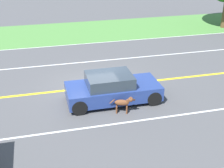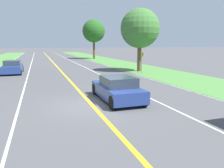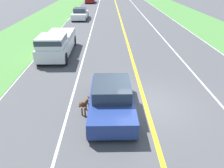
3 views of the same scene
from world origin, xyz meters
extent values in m
plane|color=#4C4C4F|center=(0.00, 0.00, 0.00)|extent=(400.00, 400.00, 0.00)
cube|color=yellow|center=(0.00, 0.00, 0.00)|extent=(0.18, 160.00, 0.01)
cube|color=white|center=(-7.00, 0.00, 0.00)|extent=(0.14, 160.00, 0.01)
cube|color=white|center=(3.50, 0.00, 0.00)|extent=(0.10, 160.00, 0.01)
cube|color=white|center=(-3.50, 0.00, 0.00)|extent=(0.10, 160.00, 0.01)
cube|color=#4C843D|center=(-10.00, 0.00, 0.01)|extent=(6.00, 160.00, 0.03)
cube|color=navy|center=(1.58, 0.50, 0.50)|extent=(1.84, 4.20, 0.63)
cube|color=#2D3842|center=(1.58, 0.33, 1.07)|extent=(1.58, 2.02, 0.52)
cylinder|color=black|center=(2.41, 2.16, 0.33)|extent=(0.22, 0.67, 0.67)
cylinder|color=black|center=(2.41, -1.17, 0.33)|extent=(0.22, 0.67, 0.67)
cylinder|color=black|center=(0.75, 2.16, 0.33)|extent=(0.22, 0.67, 0.67)
cylinder|color=black|center=(0.75, -1.17, 0.33)|extent=(0.22, 0.67, 0.67)
ellipsoid|color=brown|center=(2.72, 0.59, 0.50)|extent=(0.38, 0.65, 0.27)
cylinder|color=brown|center=(2.85, 0.77, 0.18)|extent=(0.07, 0.07, 0.36)
cylinder|color=brown|center=(2.71, 0.36, 0.18)|extent=(0.07, 0.07, 0.36)
cylinder|color=brown|center=(2.72, 0.82, 0.18)|extent=(0.07, 0.07, 0.36)
cylinder|color=brown|center=(2.58, 0.41, 0.18)|extent=(0.07, 0.07, 0.36)
cylinder|color=brown|center=(2.80, 0.84, 0.60)|extent=(0.17, 0.20, 0.16)
sphere|color=brown|center=(2.83, 0.94, 0.66)|extent=(0.26, 0.26, 0.21)
ellipsoid|color=#331E14|center=(2.88, 1.08, 0.65)|extent=(0.12, 0.12, 0.08)
cone|color=#55301C|center=(2.88, 0.91, 0.74)|extent=(0.08, 0.08, 0.09)
cone|color=#55301C|center=(2.77, 0.95, 0.74)|extent=(0.08, 0.08, 0.09)
cylinder|color=brown|center=(2.59, 0.20, 0.54)|extent=(0.12, 0.23, 0.23)
camera|label=1|loc=(13.79, -2.63, 6.89)|focal=50.00mm
camera|label=2|loc=(-2.49, -10.60, 3.04)|focal=35.00mm
camera|label=3|loc=(1.72, 8.56, 5.42)|focal=35.00mm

